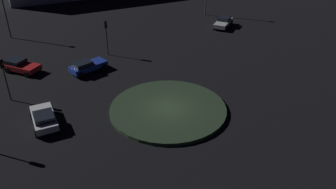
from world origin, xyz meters
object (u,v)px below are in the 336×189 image
Objects in this scene: car_red at (21,65)px; streetlamp_south at (2,0)px; car_blue at (87,66)px; car_white at (44,118)px; car_silver at (224,22)px; traffic_light_southwest at (106,31)px; traffic_light_south at (4,72)px.

car_red is 0.50× the size of streetlamp_south.
car_white is (10.10, 3.15, -0.02)m from car_blue.
car_silver is 19.43m from traffic_light_southwest.
traffic_light_southwest reaches higher than car_white.
car_blue is 9.10m from traffic_light_south.
traffic_light_south is (30.07, -11.85, 2.33)m from car_silver.
traffic_light_southwest is at bearing 50.49° from car_red.
car_white is at bearing -142.39° from car_blue.
traffic_light_south is 18.55m from streetlamp_south.
car_white is at bearing -37.73° from car_red.
traffic_light_southwest is 16.00m from streetlamp_south.
car_silver is at bearing -62.27° from car_white.
traffic_light_south reaches higher than car_silver.
car_red is 29.50m from car_silver.
car_red is 7.50m from car_blue.
car_blue is at bearing -34.61° from car_white.
car_silver is 1.05× the size of traffic_light_southwest.
car_silver reaches higher than car_blue.
traffic_light_southwest reaches higher than car_red.
car_red reaches higher than car_white.
traffic_light_southwest is 1.01× the size of traffic_light_south.
car_blue is 17.59m from streetlamp_south.
traffic_light_southwest is at bearing 93.45° from streetlamp_south.
streetlamp_south reaches higher than car_red.
car_blue is 23.54m from car_silver.
car_white is 0.55× the size of streetlamp_south.
car_silver is at bearing -2.08° from car_blue.
car_white is 32.39m from car_silver.
streetlamp_south is at bearing 140.18° from car_red.
car_white is 1.00× the size of traffic_light_southwest.
car_blue is at bearing 76.00° from streetlamp_south.
car_white is 0.95× the size of car_silver.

